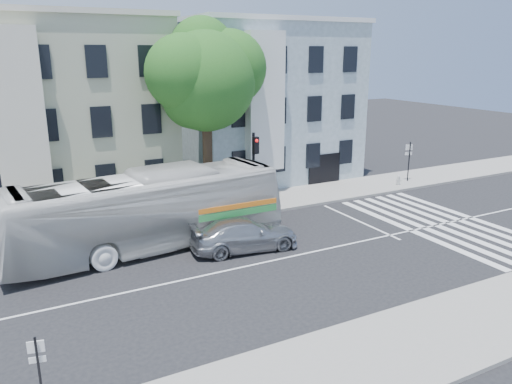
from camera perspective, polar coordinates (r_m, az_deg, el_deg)
ground at (r=22.94m, az=2.89°, el=-7.64°), size 120.00×120.00×0.00m
sidewalk_far at (r=29.63m, az=-5.01°, el=-2.05°), size 80.00×4.00×0.15m
sidewalk_near at (r=17.32m, az=17.08°, el=-16.43°), size 80.00×4.00×0.15m
building_left at (r=33.48m, az=-21.33°, el=8.51°), size 12.00×10.00×11.00m
building_right at (r=37.74m, az=0.52°, el=10.27°), size 12.00×10.00×11.00m
street_tree at (r=28.96m, az=-5.86°, el=13.16°), size 7.30×5.90×11.10m
bus at (r=24.08m, az=-12.29°, el=-2.10°), size 4.47×13.67×3.74m
sedan at (r=23.70m, az=-1.33°, el=-4.89°), size 2.72×5.39×1.50m
hedge at (r=27.56m, az=-9.10°, el=-2.64°), size 8.50×2.51×0.70m
traffic_signal at (r=28.31m, az=-0.18°, el=3.42°), size 0.49×0.55×4.73m
fire_hydrant at (r=36.11m, az=15.98°, el=1.33°), size 0.38×0.21×0.66m
near_sign_pole at (r=14.16m, az=-23.62°, el=-17.70°), size 0.41×0.19×2.26m
far_sign_pole at (r=37.11m, az=17.07°, el=3.88°), size 0.50×0.24×2.82m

